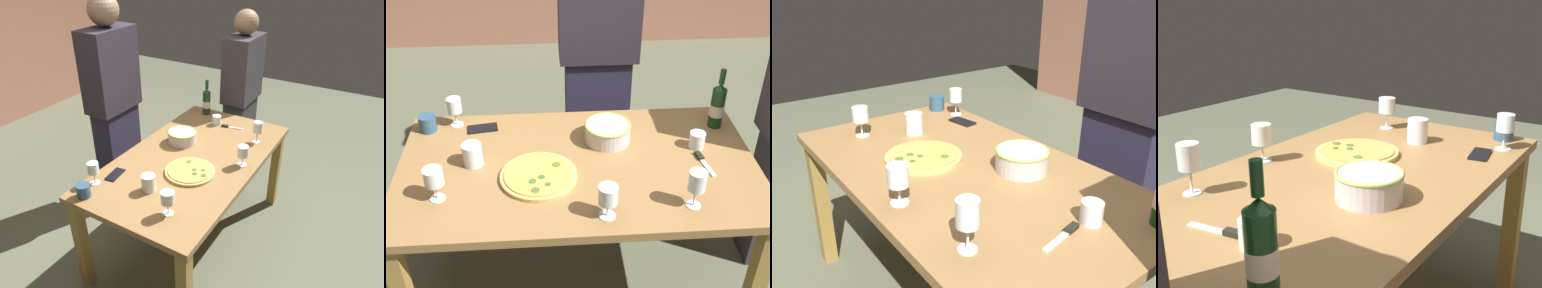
# 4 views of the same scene
# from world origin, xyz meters

# --- Properties ---
(ground_plane) EXTENTS (8.00, 8.00, 0.00)m
(ground_plane) POSITION_xyz_m (0.00, 0.00, 0.00)
(ground_plane) COLOR #5C6049
(dining_table) EXTENTS (1.60, 0.90, 0.75)m
(dining_table) POSITION_xyz_m (0.00, 0.00, 0.66)
(dining_table) COLOR olive
(dining_table) RESTS_ON ground
(pizza) EXTENTS (0.33, 0.33, 0.03)m
(pizza) POSITION_xyz_m (-0.17, -0.09, 0.76)
(pizza) COLOR #DCBB64
(pizza) RESTS_ON dining_table
(serving_bowl) EXTENTS (0.22, 0.22, 0.09)m
(serving_bowl) POSITION_xyz_m (0.15, 0.18, 0.80)
(serving_bowl) COLOR silver
(serving_bowl) RESTS_ON dining_table
(wine_bottle) EXTENTS (0.07, 0.07, 0.31)m
(wine_bottle) POSITION_xyz_m (0.70, 0.27, 0.87)
(wine_bottle) COLOR #123819
(wine_bottle) RESTS_ON dining_table
(wine_glass_near_pizza) EXTENTS (0.07, 0.07, 0.15)m
(wine_glass_near_pizza) POSITION_xyz_m (-0.58, 0.37, 0.85)
(wine_glass_near_pizza) COLOR white
(wine_glass_near_pizza) RESTS_ON dining_table
(wine_glass_by_bottle) EXTENTS (0.08, 0.08, 0.15)m
(wine_glass_by_bottle) POSITION_xyz_m (-0.58, -0.19, 0.85)
(wine_glass_by_bottle) COLOR white
(wine_glass_by_bottle) RESTS_ON dining_table
(wine_glass_far_left) EXTENTS (0.08, 0.08, 0.15)m
(wine_glass_far_left) POSITION_xyz_m (0.09, -0.34, 0.85)
(wine_glass_far_left) COLOR white
(wine_glass_far_left) RESTS_ON dining_table
(wine_glass_far_right) EXTENTS (0.07, 0.07, 0.17)m
(wine_glass_far_right) POSITION_xyz_m (0.44, -0.31, 0.87)
(wine_glass_far_right) COLOR white
(wine_glass_far_right) RESTS_ON dining_table
(cup_amber) EXTENTS (0.09, 0.09, 0.10)m
(cup_amber) POSITION_xyz_m (-0.46, 0.03, 0.80)
(cup_amber) COLOR white
(cup_amber) RESTS_ON dining_table
(cup_ceramic) EXTENTS (0.07, 0.07, 0.08)m
(cup_ceramic) POSITION_xyz_m (0.56, 0.09, 0.79)
(cup_ceramic) COLOR white
(cup_ceramic) RESTS_ON dining_table
(cup_spare) EXTENTS (0.08, 0.08, 0.08)m
(cup_spare) POSITION_xyz_m (-0.71, 0.33, 0.79)
(cup_spare) COLOR #2F536F
(cup_spare) RESTS_ON dining_table
(cell_phone) EXTENTS (0.15, 0.09, 0.01)m
(cell_phone) POSITION_xyz_m (-0.45, 0.32, 0.76)
(cell_phone) COLOR black
(cell_phone) RESTS_ON dining_table
(pizza_knife) EXTENTS (0.05, 0.18, 0.02)m
(pizza_knife) POSITION_xyz_m (0.56, -0.02, 0.76)
(pizza_knife) COLOR silver
(pizza_knife) RESTS_ON dining_table
(person_host) EXTENTS (0.42, 0.24, 1.59)m
(person_host) POSITION_xyz_m (1.09, 0.11, 0.80)
(person_host) COLOR #323033
(person_host) RESTS_ON ground
(person_guest_left) EXTENTS (0.45, 0.24, 1.76)m
(person_guest_left) POSITION_xyz_m (0.18, 0.86, 0.90)
(person_guest_left) COLOR #28223B
(person_guest_left) RESTS_ON ground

